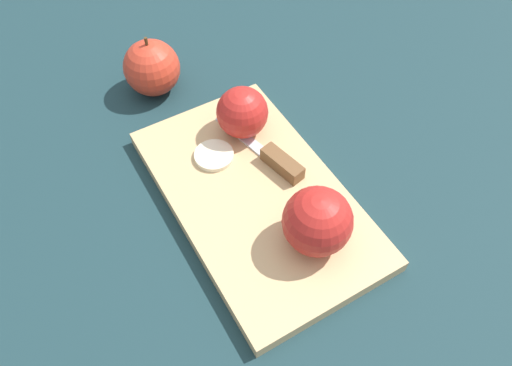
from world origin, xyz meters
TOP-DOWN VIEW (x-y plane):
  - ground_plane at (0.00, 0.00)m, footprint 4.00×4.00m
  - cutting_board at (0.00, 0.00)m, footprint 0.37×0.21m
  - apple_half_left at (-0.10, -0.03)m, footprint 0.08×0.08m
  - apple_half_right at (0.11, -0.04)m, footprint 0.07×0.07m
  - knife at (0.03, -0.05)m, footprint 0.16×0.05m
  - apple_slice at (0.08, 0.02)m, footprint 0.06×0.06m
  - apple_whole at (0.27, 0.03)m, footprint 0.09×0.09m

SIDE VIEW (x-z plane):
  - ground_plane at x=0.00m, z-range 0.00..0.00m
  - cutting_board at x=0.00m, z-range 0.00..0.02m
  - apple_slice at x=0.08m, z-range 0.02..0.03m
  - knife at x=0.03m, z-range 0.02..0.04m
  - apple_whole at x=0.27m, z-range -0.01..0.09m
  - apple_half_right at x=0.11m, z-range 0.02..0.09m
  - apple_half_left at x=-0.10m, z-range 0.02..0.11m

